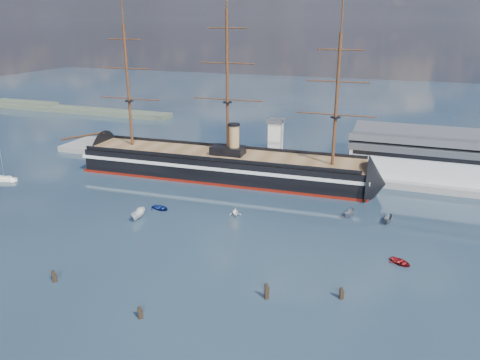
% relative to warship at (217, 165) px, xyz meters
% --- Properties ---
extents(ground, '(600.00, 600.00, 0.00)m').
position_rel_warship_xyz_m(ground, '(12.10, -20.00, -4.04)').
color(ground, '#172534').
rests_on(ground, ground).
extents(quay, '(180.00, 18.00, 2.00)m').
position_rel_warship_xyz_m(quay, '(22.10, 16.00, -4.04)').
color(quay, slate).
rests_on(quay, ground).
extents(warehouse, '(63.00, 21.00, 11.60)m').
position_rel_warship_xyz_m(warehouse, '(70.10, 20.00, 3.95)').
color(warehouse, '#B7BABC').
rests_on(warehouse, ground).
extents(quay_tower, '(5.00, 5.00, 15.00)m').
position_rel_warship_xyz_m(quay_tower, '(15.10, 13.00, 5.72)').
color(quay_tower, silver).
rests_on(quay_tower, ground).
extents(shoreline, '(120.00, 10.00, 4.00)m').
position_rel_warship_xyz_m(shoreline, '(-127.13, 75.00, -2.59)').
color(shoreline, '#3F4C38').
rests_on(shoreline, ground).
extents(warship, '(113.20, 19.87, 53.94)m').
position_rel_warship_xyz_m(warship, '(0.00, 0.00, 0.00)').
color(warship, black).
rests_on(warship, ground).
extents(sailboat, '(6.80, 3.33, 10.46)m').
position_rel_warship_xyz_m(sailboat, '(-59.62, -25.93, -3.37)').
color(sailboat, white).
rests_on(sailboat, ground).
extents(motorboat_a, '(7.16, 3.28, 2.77)m').
position_rel_warship_xyz_m(motorboat_a, '(-5.71, -36.98, -4.04)').
color(motorboat_a, white).
rests_on(motorboat_a, ground).
extents(motorboat_b, '(1.89, 3.34, 1.47)m').
position_rel_warship_xyz_m(motorboat_b, '(-3.52, -29.88, -4.04)').
color(motorboat_b, navy).
rests_on(motorboat_b, ground).
extents(motorboat_c, '(5.79, 3.29, 2.19)m').
position_rel_warship_xyz_m(motorboat_c, '(43.37, -17.94, -4.04)').
color(motorboat_c, slate).
rests_on(motorboat_c, ground).
extents(motorboat_d, '(6.22, 4.59, 2.09)m').
position_rel_warship_xyz_m(motorboat_d, '(16.19, -26.66, -4.04)').
color(motorboat_d, white).
rests_on(motorboat_d, ground).
extents(motorboat_e, '(2.54, 3.02, 1.34)m').
position_rel_warship_xyz_m(motorboat_e, '(56.48, -38.54, -4.04)').
color(motorboat_e, maroon).
rests_on(motorboat_e, ground).
extents(motorboat_f, '(5.60, 2.50, 2.17)m').
position_rel_warship_xyz_m(motorboat_f, '(52.83, -18.24, -4.04)').
color(motorboat_f, slate).
rests_on(motorboat_f, ground).
extents(piling_near_left, '(0.64, 0.64, 3.14)m').
position_rel_warship_xyz_m(piling_near_left, '(-4.73, -68.25, -4.04)').
color(piling_near_left, black).
rests_on(piling_near_left, ground).
extents(piling_near_mid, '(0.64, 0.64, 2.86)m').
position_rel_warship_xyz_m(piling_near_mid, '(16.57, -72.60, -4.04)').
color(piling_near_mid, black).
rests_on(piling_near_mid, ground).
extents(piling_near_right, '(0.64, 0.64, 3.73)m').
position_rel_warship_xyz_m(piling_near_right, '(34.51, -59.83, -4.04)').
color(piling_near_right, black).
rests_on(piling_near_right, ground).
extents(piling_far_right, '(0.64, 0.64, 2.97)m').
position_rel_warship_xyz_m(piling_far_right, '(46.98, -55.35, -4.04)').
color(piling_far_right, black).
rests_on(piling_far_right, ground).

